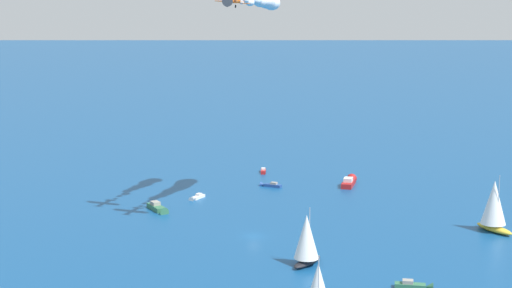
% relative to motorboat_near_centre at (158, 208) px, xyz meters
% --- Properties ---
extents(ground_plane, '(2000.00, 2000.00, 0.00)m').
position_rel_motorboat_near_centre_xyz_m(ground_plane, '(-29.36, -4.82, -0.64)').
color(ground_plane, navy).
extents(motorboat_near_centre, '(8.46, 3.38, 2.39)m').
position_rel_motorboat_near_centre_xyz_m(motorboat_near_centre, '(0.00, 0.00, 0.00)').
color(motorboat_near_centre, '#33704C').
rests_on(motorboat_near_centre, ground_plane).
extents(motorboat_far_port, '(8.27, 9.81, 2.98)m').
position_rel_motorboat_near_centre_xyz_m(motorboat_far_port, '(-8.16, -53.15, 0.16)').
color(motorboat_far_port, '#B21E1E').
rests_on(motorboat_far_port, ground_plane).
extents(motorboat_far_stbd, '(4.88, 4.38, 1.52)m').
position_rel_motorboat_near_centre_xyz_m(motorboat_far_stbd, '(17.36, -44.82, -0.23)').
color(motorboat_far_stbd, '#B21E1E').
rests_on(motorboat_far_stbd, ground_plane).
extents(motorboat_inshore, '(5.77, 3.84, 1.66)m').
position_rel_motorboat_near_centre_xyz_m(motorboat_inshore, '(3.03, -35.50, -0.20)').
color(motorboat_inshore, '#23478C').
rests_on(motorboat_inshore, ground_plane).
extents(sailboat_trailing, '(9.74, 5.93, 12.18)m').
position_rel_motorboat_near_centre_xyz_m(sailboat_trailing, '(-57.34, -46.16, 4.92)').
color(sailboat_trailing, gold).
rests_on(sailboat_trailing, ground_plane).
extents(motorboat_ahead, '(3.25, 5.35, 1.52)m').
position_rel_motorboat_near_centre_xyz_m(motorboat_ahead, '(3.84, -13.17, -0.23)').
color(motorboat_ahead, white).
rests_on(motorboat_ahead, ground_plane).
extents(sailboat_outer_ring_b, '(5.65, 8.57, 10.64)m').
position_rel_motorboat_near_centre_xyz_m(sailboat_outer_ring_b, '(-49.60, -1.01, 4.22)').
color(sailboat_outer_ring_b, black).
rests_on(sailboat_outer_ring_b, ground_plane).
extents(motorboat_outer_ring_d, '(5.83, 5.39, 1.83)m').
position_rel_motorboat_near_centre_xyz_m(motorboat_outer_ring_d, '(-69.76, -7.34, -0.15)').
color(motorboat_outer_ring_d, '#33704C').
rests_on(motorboat_outer_ring_d, ground_plane).
extents(biplane_wingman, '(6.81, 6.91, 3.62)m').
position_rel_motorboat_near_centre_xyz_m(biplane_wingman, '(-21.45, -5.57, 46.79)').
color(biplane_wingman, orange).
extents(smoke_trail_wingman, '(15.88, 22.00, 3.83)m').
position_rel_motorboat_near_centre_xyz_m(smoke_trail_wingman, '(-9.66, -23.44, 46.49)').
color(smoke_trail_wingman, white).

